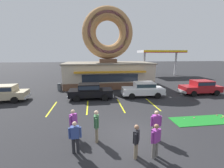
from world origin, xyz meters
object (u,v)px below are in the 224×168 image
golf_ball (184,119)px  car_white (143,89)px  pedestrian_blue_sweater_man (156,124)px  pedestrian_beanie_man (73,123)px  pedestrian_hooded_kid (136,140)px  pedestrian_crossing_woman (156,139)px  pedestrian_leather_jacket_man (96,125)px  pedestrian_clipboard_woman (75,136)px  car_champagne (3,93)px  car_red (201,87)px  car_black (90,91)px  trash_bin (60,87)px

golf_ball → car_white: (-0.98, 6.02, 0.82)m
pedestrian_blue_sweater_man → pedestrian_beanie_man: size_ratio=1.01×
pedestrian_hooded_kid → pedestrian_crossing_woman: pedestrian_crossing_woman is taller
golf_ball → pedestrian_crossing_woman: size_ratio=0.03×
pedestrian_blue_sweater_man → pedestrian_leather_jacket_man: pedestrian_leather_jacket_man is taller
pedestrian_blue_sweater_man → pedestrian_clipboard_woman: size_ratio=1.06×
car_champagne → car_white: bearing=-0.8°
golf_ball → car_white: car_white is taller
car_red → car_black: size_ratio=1.00×
car_black → pedestrian_hooded_kid: (2.09, -9.32, -0.01)m
car_white → pedestrian_beanie_man: (-6.54, -7.40, 0.04)m
pedestrian_blue_sweater_man → pedestrian_hooded_kid: bearing=-140.0°
car_champagne → pedestrian_clipboard_woman: 11.84m
pedestrian_leather_jacket_man → pedestrian_beanie_man: (-1.24, 0.52, -0.06)m
pedestrian_hooded_kid → pedestrian_clipboard_woman: bearing=165.9°
car_white → pedestrian_clipboard_woman: (-6.31, -8.72, -0.00)m
pedestrian_leather_jacket_man → car_white: bearing=56.2°
golf_ball → pedestrian_leather_jacket_man: 6.63m
pedestrian_hooded_kid → pedestrian_clipboard_woman: size_ratio=1.00×
car_champagne → car_red: 21.02m
pedestrian_beanie_man → trash_bin: pedestrian_beanie_man is taller
golf_ball → car_black: 8.97m
car_red → pedestrian_crossing_woman: pedestrian_crossing_woman is taller
car_champagne → trash_bin: bearing=39.0°
trash_bin → pedestrian_blue_sweater_man: bearing=-58.5°
pedestrian_beanie_man → trash_bin: bearing=104.9°
car_red → car_white: bearing=-179.1°
car_champagne → car_black: 8.41m
pedestrian_leather_jacket_man → pedestrian_hooded_kid: bearing=-41.1°
pedestrian_leather_jacket_man → pedestrian_crossing_woman: pedestrian_leather_jacket_man is taller
pedestrian_hooded_kid → trash_bin: (-5.94, 13.28, -0.37)m
pedestrian_clipboard_woman → pedestrian_beanie_man: bearing=99.6°
pedestrian_leather_jacket_man → trash_bin: (-4.24, 11.80, -0.47)m
pedestrian_crossing_woman → trash_bin: (-6.80, 13.39, -0.39)m
pedestrian_leather_jacket_man → trash_bin: size_ratio=1.79×
pedestrian_crossing_woman → trash_bin: 15.02m
pedestrian_crossing_woman → car_champagne: bearing=139.5°
golf_ball → pedestrian_crossing_woman: bearing=-136.9°
pedestrian_hooded_kid → pedestrian_leather_jacket_man: (-1.70, 1.48, 0.11)m
car_black → pedestrian_clipboard_woman: bearing=-94.1°
pedestrian_beanie_man → golf_ball: bearing=10.4°
golf_ball → car_white: size_ratio=0.01×
golf_ball → car_red: size_ratio=0.01×
car_red → pedestrian_beanie_man: 15.41m
golf_ball → pedestrian_beanie_man: bearing=-169.6°
trash_bin → pedestrian_leather_jacket_man: bearing=-70.2°
car_black → pedestrian_clipboard_woman: 8.66m
pedestrian_beanie_man → trash_bin: (-3.00, 11.28, -0.42)m
car_red → car_white: same height
golf_ball → pedestrian_blue_sweater_man: 3.91m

